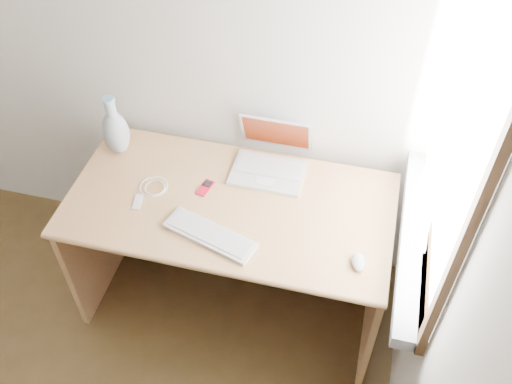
% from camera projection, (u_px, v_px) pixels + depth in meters
% --- Properties ---
extents(back_wall, '(3.50, 0.04, 2.60)m').
position_uv_depth(back_wall, '(36.00, 2.00, 2.39)').
color(back_wall, white).
rests_on(back_wall, floor).
extents(window, '(0.11, 0.99, 1.10)m').
position_uv_depth(window, '(453.00, 141.00, 1.82)').
color(window, white).
rests_on(window, right_wall).
extents(desk, '(1.37, 0.68, 0.72)m').
position_uv_depth(desk, '(236.00, 220.00, 2.59)').
color(desk, tan).
rests_on(desk, floor).
extents(laptop, '(0.32, 0.26, 0.22)m').
position_uv_depth(laptop, '(270.00, 159.00, 2.50)').
color(laptop, white).
rests_on(laptop, desk).
extents(external_keyboard, '(0.40, 0.22, 0.02)m').
position_uv_depth(external_keyboard, '(210.00, 235.00, 2.26)').
color(external_keyboard, white).
rests_on(external_keyboard, desk).
extents(mouse, '(0.07, 0.10, 0.03)m').
position_uv_depth(mouse, '(358.00, 262.00, 2.16)').
color(mouse, white).
rests_on(mouse, desk).
extents(ipod, '(0.06, 0.10, 0.01)m').
position_uv_depth(ipod, '(205.00, 188.00, 2.44)').
color(ipod, red).
rests_on(ipod, desk).
extents(cable_coil, '(0.15, 0.15, 0.01)m').
position_uv_depth(cable_coil, '(154.00, 187.00, 2.45)').
color(cable_coil, white).
rests_on(cable_coil, desk).
extents(remote, '(0.05, 0.09, 0.01)m').
position_uv_depth(remote, '(137.00, 202.00, 2.38)').
color(remote, white).
rests_on(remote, desk).
extents(vase, '(0.12, 0.12, 0.30)m').
position_uv_depth(vase, '(116.00, 131.00, 2.52)').
color(vase, '#AFBBC9').
rests_on(vase, desk).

